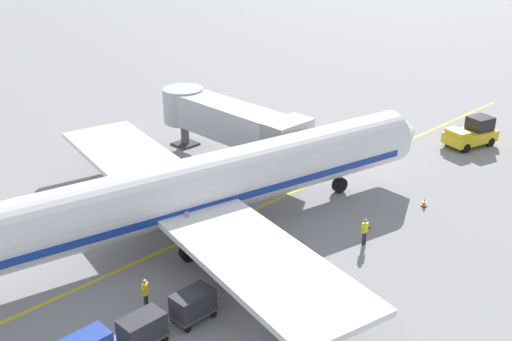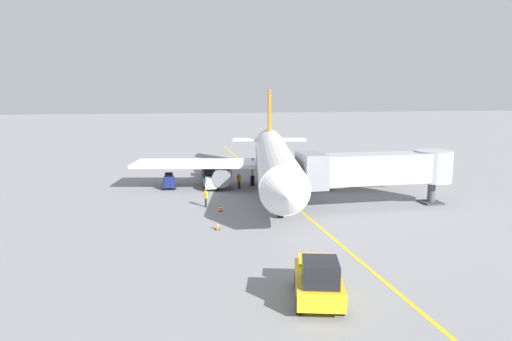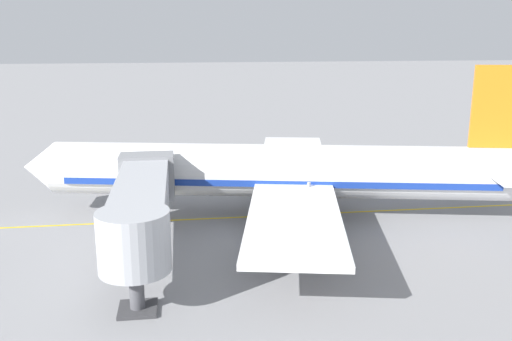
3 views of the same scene
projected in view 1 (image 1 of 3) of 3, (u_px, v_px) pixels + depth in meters
ground_plane at (185, 241)px, 38.46m from camera, size 400.00×400.00×0.00m
gate_lead_in_line at (185, 241)px, 38.45m from camera, size 0.24×80.00×0.01m
parked_airliner at (195, 189)px, 37.76m from camera, size 30.44×37.14×10.63m
jet_bridge at (229, 121)px, 48.29m from camera, size 14.33×3.50×4.98m
pushback_tractor at (472, 133)px, 52.68m from camera, size 3.27×4.82×2.40m
baggage_tug_lead at (306, 321)px, 30.07m from camera, size 1.28×2.50×1.62m
baggage_tug_trailing at (265, 274)px, 33.80m from camera, size 1.32×2.52×1.62m
baggage_cart_front at (193, 304)px, 30.93m from camera, size 1.31×2.90×1.58m
baggage_cart_second_in_train at (142, 328)px, 29.15m from camera, size 1.31×2.90×1.58m
ground_crew_wing_walker at (145, 292)px, 31.81m from camera, size 0.51×0.63×1.69m
ground_crew_loader at (228, 248)px, 35.80m from camera, size 0.43×0.68×1.69m
ground_crew_marshaller at (365, 230)px, 37.68m from camera, size 0.26×0.73×1.69m
safety_cone_nose_left at (367, 224)px, 39.80m from camera, size 0.36×0.36×0.59m
safety_cone_nose_right at (424, 203)px, 42.58m from camera, size 0.36×0.36×0.59m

